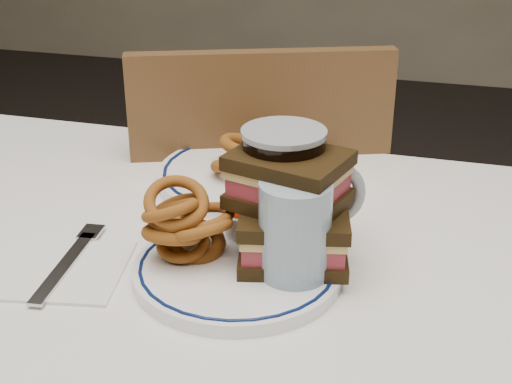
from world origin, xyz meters
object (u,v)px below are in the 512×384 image
(reuben_sandwich, at_px, (291,208))
(beer_mug, at_px, (286,194))
(far_plate, at_px, (257,175))
(chair_far, at_px, (255,250))
(main_plate, at_px, (238,269))

(reuben_sandwich, distance_m, beer_mug, 0.03)
(reuben_sandwich, height_order, far_plate, reuben_sandwich)
(chair_far, bearing_deg, beer_mug, -69.35)
(beer_mug, height_order, far_plate, beer_mug)
(main_plate, distance_m, reuben_sandwich, 0.10)
(chair_far, distance_m, reuben_sandwich, 0.58)
(reuben_sandwich, distance_m, far_plate, 0.26)
(chair_far, xyz_separation_m, main_plate, (0.12, -0.48, 0.26))
(chair_far, distance_m, main_plate, 0.56)
(reuben_sandwich, bearing_deg, chair_far, 110.92)
(reuben_sandwich, height_order, beer_mug, beer_mug)
(reuben_sandwich, xyz_separation_m, far_plate, (-0.11, 0.23, -0.07))
(chair_far, height_order, reuben_sandwich, chair_far)
(beer_mug, distance_m, far_plate, 0.23)
(chair_far, height_order, main_plate, chair_far)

